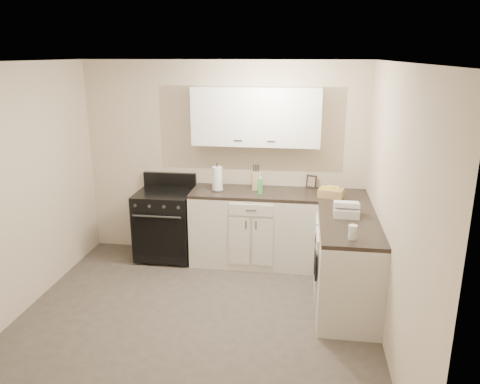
# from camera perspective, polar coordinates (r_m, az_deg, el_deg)

# --- Properties ---
(floor) EXTENTS (3.60, 3.60, 0.00)m
(floor) POSITION_cam_1_polar(r_m,az_deg,el_deg) (4.85, -5.59, -15.55)
(floor) COLOR #473F38
(floor) RESTS_ON ground
(ceiling) EXTENTS (3.60, 3.60, 0.00)m
(ceiling) POSITION_cam_1_polar(r_m,az_deg,el_deg) (4.11, -6.59, 15.48)
(ceiling) COLOR white
(ceiling) RESTS_ON wall_back
(wall_back) EXTENTS (3.60, 0.00, 3.60)m
(wall_back) POSITION_cam_1_polar(r_m,az_deg,el_deg) (6.02, -1.95, 3.86)
(wall_back) COLOR beige
(wall_back) RESTS_ON ground
(wall_right) EXTENTS (0.00, 3.60, 3.60)m
(wall_right) POSITION_cam_1_polar(r_m,az_deg,el_deg) (4.27, 18.14, -2.31)
(wall_right) COLOR beige
(wall_right) RESTS_ON ground
(wall_left) EXTENTS (0.00, 3.60, 3.60)m
(wall_left) POSITION_cam_1_polar(r_m,az_deg,el_deg) (5.05, -26.27, -0.34)
(wall_left) COLOR beige
(wall_left) RESTS_ON ground
(wall_front) EXTENTS (3.60, 0.00, 3.60)m
(wall_front) POSITION_cam_1_polar(r_m,az_deg,el_deg) (2.75, -15.25, -12.79)
(wall_front) COLOR beige
(wall_front) RESTS_ON ground
(base_cabinets_back) EXTENTS (1.55, 0.60, 0.90)m
(base_cabinets_back) POSITION_cam_1_polar(r_m,az_deg,el_deg) (5.91, 1.70, -4.49)
(base_cabinets_back) COLOR silver
(base_cabinets_back) RESTS_ON floor
(base_cabinets_right) EXTENTS (0.60, 1.90, 0.90)m
(base_cabinets_right) POSITION_cam_1_polar(r_m,az_deg,el_deg) (5.30, 12.63, -7.46)
(base_cabinets_right) COLOR silver
(base_cabinets_right) RESTS_ON floor
(countertop_back) EXTENTS (1.55, 0.60, 0.04)m
(countertop_back) POSITION_cam_1_polar(r_m,az_deg,el_deg) (5.76, 1.74, -0.12)
(countertop_back) COLOR black
(countertop_back) RESTS_ON base_cabinets_back
(countertop_right) EXTENTS (0.60, 1.90, 0.04)m
(countertop_right) POSITION_cam_1_polar(r_m,az_deg,el_deg) (5.13, 12.96, -2.65)
(countertop_right) COLOR black
(countertop_right) RESTS_ON base_cabinets_right
(upper_cabinets) EXTENTS (1.55, 0.30, 0.70)m
(upper_cabinets) POSITION_cam_1_polar(r_m,az_deg,el_deg) (5.71, 1.98, 9.19)
(upper_cabinets) COLOR white
(upper_cabinets) RESTS_ON wall_back
(stove) EXTENTS (0.70, 0.60, 0.85)m
(stove) POSITION_cam_1_polar(r_m,az_deg,el_deg) (6.10, -9.10, -3.90)
(stove) COLOR black
(stove) RESTS_ON floor
(knife_block) EXTENTS (0.12, 0.11, 0.23)m
(knife_block) POSITION_cam_1_polar(r_m,az_deg,el_deg) (5.80, 1.96, 1.39)
(knife_block) COLOR tan
(knife_block) RESTS_ON countertop_back
(paper_towel) EXTENTS (0.17, 0.17, 0.30)m
(paper_towel) POSITION_cam_1_polar(r_m,az_deg,el_deg) (5.76, -2.78, 1.64)
(paper_towel) COLOR white
(paper_towel) RESTS_ON countertop_back
(soap_bottle) EXTENTS (0.08, 0.08, 0.19)m
(soap_bottle) POSITION_cam_1_polar(r_m,az_deg,el_deg) (5.63, 2.47, 0.72)
(soap_bottle) COLOR green
(soap_bottle) RESTS_ON countertop_back
(picture_frame) EXTENTS (0.14, 0.09, 0.17)m
(picture_frame) POSITION_cam_1_polar(r_m,az_deg,el_deg) (5.95, 8.69, 1.27)
(picture_frame) COLOR black
(picture_frame) RESTS_ON countertop_back
(wicker_basket) EXTENTS (0.32, 0.25, 0.09)m
(wicker_basket) POSITION_cam_1_polar(r_m,az_deg,el_deg) (5.62, 10.99, -0.11)
(wicker_basket) COLOR tan
(wicker_basket) RESTS_ON countertop_right
(countertop_grill) EXTENTS (0.26, 0.25, 0.09)m
(countertop_grill) POSITION_cam_1_polar(r_m,az_deg,el_deg) (5.00, 12.81, -2.34)
(countertop_grill) COLOR white
(countertop_grill) RESTS_ON countertop_right
(glass_jar) EXTENTS (0.11, 0.11, 0.13)m
(glass_jar) POSITION_cam_1_polar(r_m,az_deg,el_deg) (4.39, 13.58, -4.78)
(glass_jar) COLOR silver
(glass_jar) RESTS_ON countertop_right
(oven_mitt_near) EXTENTS (0.02, 0.15, 0.27)m
(oven_mitt_near) POSITION_cam_1_polar(r_m,az_deg,el_deg) (4.80, 9.24, -8.86)
(oven_mitt_near) COLOR black
(oven_mitt_near) RESTS_ON base_cabinets_right
(oven_mitt_far) EXTENTS (0.02, 0.15, 0.25)m
(oven_mitt_far) POSITION_cam_1_polar(r_m,az_deg,el_deg) (5.12, 9.14, -8.30)
(oven_mitt_far) COLOR black
(oven_mitt_far) RESTS_ON base_cabinets_right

